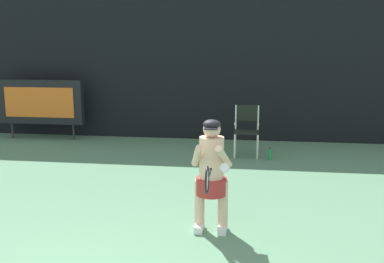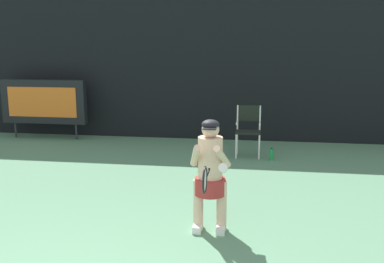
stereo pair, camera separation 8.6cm
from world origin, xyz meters
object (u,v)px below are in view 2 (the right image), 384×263
(water_bottle, at_px, (271,154))
(tennis_player, at_px, (210,172))
(tennis_racket, at_px, (205,179))
(umpire_chair, at_px, (248,128))
(scoreboard, at_px, (44,102))

(water_bottle, relative_size, tennis_player, 0.18)
(tennis_player, xyz_separation_m, tennis_racket, (0.01, -0.62, 0.09))
(umpire_chair, bearing_deg, tennis_racket, -94.67)
(umpire_chair, relative_size, tennis_racket, 1.79)
(water_bottle, bearing_deg, tennis_player, -103.50)
(umpire_chair, distance_m, tennis_racket, 4.63)
(scoreboard, relative_size, umpire_chair, 2.04)
(umpire_chair, height_order, water_bottle, umpire_chair)
(tennis_player, bearing_deg, water_bottle, 76.50)
(umpire_chair, distance_m, tennis_player, 4.00)
(scoreboard, relative_size, water_bottle, 8.30)
(water_bottle, height_order, tennis_racket, tennis_racket)
(scoreboard, distance_m, tennis_racket, 7.39)
(water_bottle, relative_size, tennis_racket, 0.44)
(tennis_player, height_order, tennis_racket, tennis_player)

